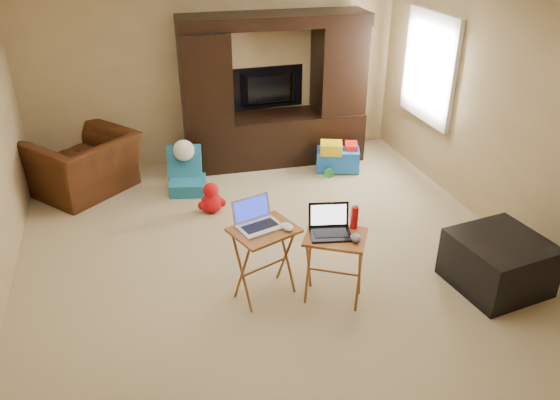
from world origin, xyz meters
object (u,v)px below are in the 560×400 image
object	(u,v)px
television	(269,89)
tray_table_right	(334,268)
recliner	(85,165)
mouse_right	(356,238)
water_bottle	(354,218)
ottoman	(498,262)
mouse_left	(288,227)
tray_table_left	(265,263)
child_rocker	(187,171)
push_toy	(338,156)
laptop_left	(260,216)
plush_toy	(211,198)
laptop_right	(331,223)
entertainment_center	(274,91)

from	to	relation	value
television	tray_table_right	bearing A→B (deg)	82.53
recliner	mouse_right	xyz separation A→B (m)	(2.28, -2.99, 0.33)
recliner	water_bottle	xyz separation A→B (m)	(2.35, -2.79, 0.41)
ottoman	mouse_left	world-z (taller)	mouse_left
tray_table_left	ottoman	bearing A→B (deg)	-32.80
child_rocker	mouse_right	bearing A→B (deg)	-54.27
child_rocker	push_toy	world-z (taller)	child_rocker
child_rocker	laptop_left	size ratio (longest dim) A/B	1.55
tray_table_left	water_bottle	xyz separation A→B (m)	(0.77, -0.15, 0.42)
mouse_right	water_bottle	distance (m)	0.22
plush_toy	mouse_left	bearing A→B (deg)	-77.76
child_rocker	tray_table_left	distance (m)	2.32
child_rocker	laptop_right	xyz separation A→B (m)	(0.92, -2.49, 0.51)
entertainment_center	plush_toy	bearing A→B (deg)	-129.13
child_rocker	plush_toy	world-z (taller)	child_rocker
laptop_right	water_bottle	bearing A→B (deg)	26.20
child_rocker	mouse_left	world-z (taller)	mouse_left
mouse_left	television	bearing A→B (deg)	77.06
recliner	tray_table_right	distance (m)	3.59
laptop_right	mouse_right	xyz separation A→B (m)	(0.17, -0.14, -0.09)
entertainment_center	water_bottle	xyz separation A→B (m)	(-0.16, -3.06, -0.23)
tray_table_left	laptop_right	world-z (taller)	laptop_right
laptop_right	plush_toy	bearing A→B (deg)	123.08
mouse_left	recliner	bearing A→B (deg)	123.02
mouse_right	water_bottle	size ratio (longest dim) A/B	0.66
television	tray_table_right	world-z (taller)	television
laptop_left	mouse_left	xyz separation A→B (m)	(0.22, -0.10, -0.09)
tray_table_left	water_bottle	world-z (taller)	water_bottle
child_rocker	push_toy	size ratio (longest dim) A/B	0.99
push_toy	mouse_left	bearing A→B (deg)	-100.59
child_rocker	tray_table_left	size ratio (longest dim) A/B	0.81
recliner	mouse_right	size ratio (longest dim) A/B	8.29
tray_table_right	mouse_left	world-z (taller)	mouse_left
entertainment_center	recliner	size ratio (longest dim) A/B	2.17
mouse_right	laptop_left	bearing A→B (deg)	152.53
ottoman	child_rocker	bearing A→B (deg)	132.20
television	laptop_right	xyz separation A→B (m)	(-0.40, -3.36, -0.17)
child_rocker	water_bottle	bearing A→B (deg)	-51.27
child_rocker	ottoman	xyz separation A→B (m)	(2.50, -2.75, -0.04)
television	water_bottle	distance (m)	3.31
entertainment_center	plush_toy	distance (m)	1.85
plush_toy	tray_table_left	xyz separation A→B (m)	(0.19, -1.68, 0.16)
tray_table_left	tray_table_right	size ratio (longest dim) A/B	1.05
child_rocker	mouse_left	distance (m)	2.46
tray_table_right	water_bottle	bearing A→B (deg)	52.66
ottoman	mouse_left	bearing A→B (deg)	168.24
entertainment_center	mouse_right	xyz separation A→B (m)	(-0.23, -3.26, -0.30)
entertainment_center	ottoman	world-z (taller)	entertainment_center
television	push_toy	distance (m)	1.32
ottoman	laptop_right	bearing A→B (deg)	170.68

